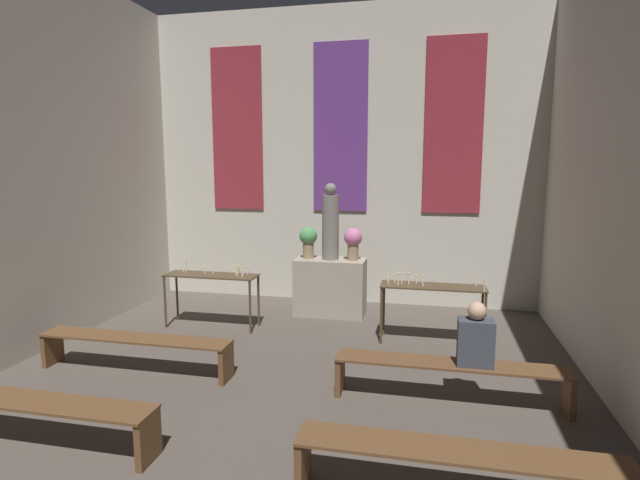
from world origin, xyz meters
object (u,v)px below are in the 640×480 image
Objects in this scene: flower_vase_right at (353,241)px; pew_third_right at (458,463)px; statue at (331,224)px; pew_third_left at (28,411)px; candle_rack_right at (432,293)px; pew_back_right at (450,372)px; candle_rack_left at (212,281)px; person_seated at (476,338)px; flower_vase_left at (308,239)px; altar at (330,287)px; pew_back_left at (135,345)px.

flower_vase_right is 4.78m from pew_third_right.
statue reaches higher than pew_third_left.
candle_rack_right is 0.60× the size of pew_back_right.
statue is at bearing 31.95° from candle_rack_left.
flower_vase_right is at bearing 121.12° from person_seated.
candle_rack_left is (-1.27, -1.03, -0.54)m from flower_vase_left.
flower_vase_left is 0.22× the size of pew_third_right.
candle_rack_left is at bearing 154.32° from person_seated.
pew_third_left is (-3.47, -3.43, -0.38)m from candle_rack_right.
flower_vase_left reaches higher than pew_back_right.
candle_rack_left is (-1.65, -1.03, -0.80)m from statue.
flower_vase_right is 5.06m from pew_third_left.
pew_third_left is at bearing -112.31° from statue.
candle_rack_left is at bearing 179.96° from candle_rack_right.
altar is 0.87m from flower_vase_left.
person_seated is (0.24, 0.00, 0.39)m from pew_back_right.
flower_vase_left is 0.75m from flower_vase_right.
pew_third_right is at bearing -67.69° from statue.
pew_third_left is (-2.20, -4.46, -0.92)m from flower_vase_right.
candle_rack_left is 4.13m from person_seated.
statue is 3.56m from pew_back_right.
statue reaches higher than person_seated.
statue is 4.96m from pew_third_left.
flower_vase_left is at bearing 71.93° from pew_third_left.
flower_vase_left is 4.78m from pew_third_left.
candle_rack_left is 0.60× the size of pew_third_right.
pew_third_right is at bearing -90.00° from pew_back_right.
person_seated is at bearing 81.58° from pew_third_right.
pew_back_right is at bearing -84.02° from candle_rack_right.
candle_rack_left is 0.60× the size of pew_back_right.
candle_rack_right reaches higher than altar.
flower_vase_right is 0.22× the size of pew_back_right.
pew_back_left is (-3.66, 1.65, 0.00)m from pew_third_right.
altar is at bearing 56.97° from pew_back_left.
flower_vase_left is 0.37× the size of candle_rack_right.
candle_rack_left is at bearing -153.07° from flower_vase_right.
candle_rack_left is (-2.02, -1.03, -0.54)m from flower_vase_right.
statue is 3.56m from pew_back_left.
flower_vase_right is at bearing 117.34° from pew_back_right.
pew_back_left is (-0.18, -1.79, -0.38)m from candle_rack_left.
altar is 1.05m from statue.
pew_third_left is 3.58× the size of person_seated.
pew_back_left is at bearing 180.00° from pew_back_right.
person_seated is at bearing -25.68° from candle_rack_left.
altar is 1.95m from candle_rack_left.
altar is at bearing 31.95° from candle_rack_left.
person_seated is at bearing -58.88° from flower_vase_right.
altar reaches higher than pew_back_left.
flower_vase_left reaches higher than candle_rack_left.
pew_back_left is at bearing -95.89° from candle_rack_left.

